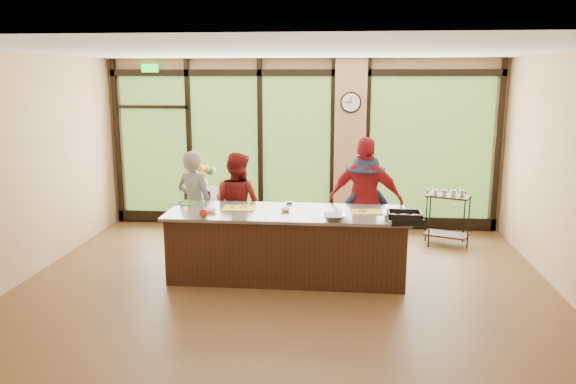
% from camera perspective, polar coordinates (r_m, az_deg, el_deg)
% --- Properties ---
extents(floor, '(7.00, 7.00, 0.00)m').
position_cam_1_polar(floor, '(7.51, -0.32, -9.36)').
color(floor, brown).
rests_on(floor, ground).
extents(ceiling, '(7.00, 7.00, 0.00)m').
position_cam_1_polar(ceiling, '(7.01, -0.35, 14.16)').
color(ceiling, silver).
rests_on(ceiling, back_wall).
extents(back_wall, '(7.00, 0.00, 7.00)m').
position_cam_1_polar(back_wall, '(10.06, 1.43, 4.88)').
color(back_wall, tan).
rests_on(back_wall, floor).
extents(left_wall, '(0.00, 6.00, 6.00)m').
position_cam_1_polar(left_wall, '(8.24, -25.36, 2.20)').
color(left_wall, tan).
rests_on(left_wall, floor).
extents(right_wall, '(0.00, 6.00, 6.00)m').
position_cam_1_polar(right_wall, '(7.60, 26.95, 1.33)').
color(right_wall, tan).
rests_on(right_wall, floor).
extents(window_wall, '(6.90, 0.12, 3.00)m').
position_cam_1_polar(window_wall, '(10.02, 2.35, 4.24)').
color(window_wall, tan).
rests_on(window_wall, floor).
extents(island_base, '(3.10, 1.00, 0.88)m').
position_cam_1_polar(island_base, '(7.65, -0.09, -5.48)').
color(island_base, black).
rests_on(island_base, floor).
extents(countertop, '(3.20, 1.10, 0.04)m').
position_cam_1_polar(countertop, '(7.52, -0.09, -2.13)').
color(countertop, '#6D635A').
rests_on(countertop, island_base).
extents(wall_clock, '(0.36, 0.04, 0.36)m').
position_cam_1_polar(wall_clock, '(9.84, 6.40, 9.04)').
color(wall_clock, black).
rests_on(wall_clock, window_wall).
extents(cook_left, '(0.70, 0.58, 1.64)m').
position_cam_1_polar(cook_left, '(8.46, -9.44, -1.29)').
color(cook_left, gray).
rests_on(cook_left, floor).
extents(cook_midleft, '(0.96, 0.87, 1.60)m').
position_cam_1_polar(cook_midleft, '(8.45, -5.19, -1.32)').
color(cook_midleft, maroon).
rests_on(cook_midleft, floor).
extents(cook_midright, '(1.16, 0.70, 1.85)m').
position_cam_1_polar(cook_midright, '(8.19, 7.90, -0.90)').
color(cook_midright, maroon).
rests_on(cook_midright, floor).
extents(cook_right, '(1.12, 0.78, 1.59)m').
position_cam_1_polar(cook_right, '(8.27, 7.79, -1.72)').
color(cook_right, '#182036').
rests_on(cook_right, floor).
extents(roasting_pan, '(0.47, 0.39, 0.07)m').
position_cam_1_polar(roasting_pan, '(7.08, 11.73, -2.81)').
color(roasting_pan, black).
rests_on(roasting_pan, countertop).
extents(mixing_bowl, '(0.34, 0.34, 0.08)m').
position_cam_1_polar(mixing_bowl, '(7.09, 4.69, -2.55)').
color(mixing_bowl, silver).
rests_on(mixing_bowl, countertop).
extents(cutting_board_left, '(0.44, 0.37, 0.01)m').
position_cam_1_polar(cutting_board_left, '(8.14, -10.39, -1.07)').
color(cutting_board_left, '#3F8931').
rests_on(cutting_board_left, countertop).
extents(cutting_board_center, '(0.46, 0.35, 0.01)m').
position_cam_1_polar(cutting_board_center, '(7.70, -4.97, -1.64)').
color(cutting_board_center, yellow).
rests_on(cutting_board_center, countertop).
extents(cutting_board_right, '(0.43, 0.34, 0.01)m').
position_cam_1_polar(cutting_board_right, '(7.54, 7.95, -2.01)').
color(cutting_board_right, yellow).
rests_on(cutting_board_right, countertop).
extents(prep_bowl_near, '(0.17, 0.17, 0.05)m').
position_cam_1_polar(prep_bowl_near, '(7.53, -7.87, -1.89)').
color(prep_bowl_near, white).
rests_on(prep_bowl_near, countertop).
extents(prep_bowl_mid, '(0.15, 0.15, 0.04)m').
position_cam_1_polar(prep_bowl_mid, '(7.54, -0.26, -1.80)').
color(prep_bowl_mid, white).
rests_on(prep_bowl_mid, countertop).
extents(prep_bowl_far, '(0.13, 0.13, 0.03)m').
position_cam_1_polar(prep_bowl_far, '(7.99, 0.13, -1.05)').
color(prep_bowl_far, white).
rests_on(prep_bowl_far, countertop).
extents(red_ramekin, '(0.12, 0.12, 0.09)m').
position_cam_1_polar(red_ramekin, '(7.28, -8.57, -2.22)').
color(red_ramekin, red).
rests_on(red_ramekin, countertop).
extents(flower_stand, '(0.45, 0.45, 0.88)m').
position_cam_1_polar(flower_stand, '(9.48, -8.76, -2.21)').
color(flower_stand, black).
rests_on(flower_stand, floor).
extents(flower_vase, '(0.32, 0.32, 0.25)m').
position_cam_1_polar(flower_vase, '(9.36, -8.87, 1.14)').
color(flower_vase, '#947851').
rests_on(flower_vase, flower_stand).
extents(bar_cart, '(0.76, 0.60, 0.91)m').
position_cam_1_polar(bar_cart, '(9.41, 15.89, -1.97)').
color(bar_cart, black).
rests_on(bar_cart, floor).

